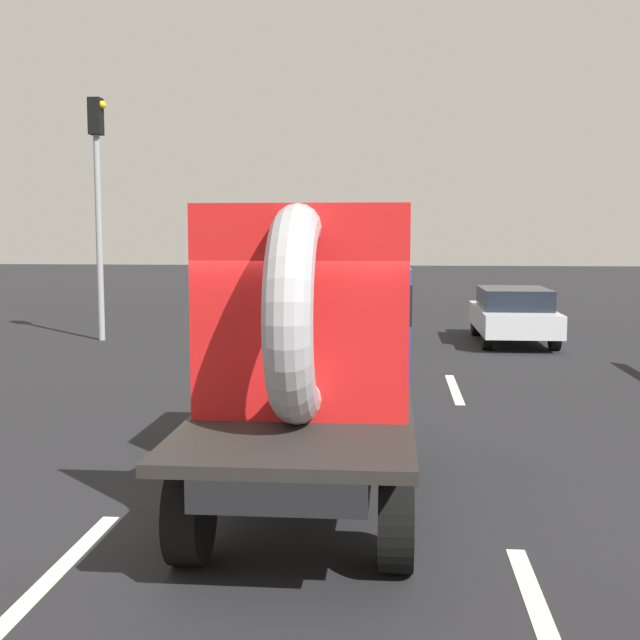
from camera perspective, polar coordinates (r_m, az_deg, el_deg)
ground_plane at (r=8.59m, az=-2.64°, el=-12.53°), size 120.00×120.00×0.00m
flatbed_truck at (r=8.88m, az=-0.17°, el=-1.80°), size 2.02×4.99×2.99m
distant_sedan at (r=21.01m, az=13.23°, el=0.45°), size 1.79×4.18×1.36m
traffic_light at (r=21.56m, az=-15.13°, el=9.04°), size 0.42×0.36×6.05m
lane_dash_left_near at (r=7.15m, az=-18.33°, el=-16.76°), size 0.16×2.94×0.01m
lane_dash_left_far at (r=14.33m, az=-5.83°, el=-4.94°), size 0.16×2.60×0.01m
lane_dash_right_near at (r=6.60m, az=14.80°, el=-18.65°), size 0.16×2.20×0.01m
lane_dash_right_far at (r=14.69m, az=9.28°, el=-4.72°), size 0.16×2.75×0.01m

